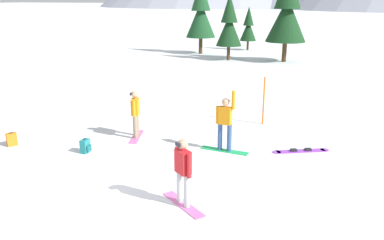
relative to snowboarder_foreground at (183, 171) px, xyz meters
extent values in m
plane|color=white|center=(-2.14, -0.22, -0.89)|extent=(800.00, 800.00, 0.00)
cube|color=pink|center=(0.00, 0.00, -0.88)|extent=(1.41, 1.07, 0.02)
cylinder|color=#B7B7BC|center=(0.13, -0.09, -0.46)|extent=(0.15, 0.15, 0.82)
cylinder|color=#B7B7BC|center=(-0.13, 0.09, -0.46)|extent=(0.15, 0.15, 0.82)
cube|color=red|center=(0.00, 0.00, 0.24)|extent=(0.47, 0.42, 0.56)
cylinder|color=red|center=(0.22, -0.14, 0.23)|extent=(0.11, 0.11, 0.58)
cylinder|color=red|center=(-0.22, 0.14, 0.23)|extent=(0.11, 0.11, 0.58)
sphere|color=tan|center=(0.00, 0.00, 0.68)|extent=(0.24, 0.24, 0.24)
cube|color=black|center=(-0.08, -0.12, 0.69)|extent=(0.16, 0.13, 0.08)
cube|color=pink|center=(-3.56, 3.89, -0.88)|extent=(0.75, 1.46, 0.02)
cylinder|color=gray|center=(-3.50, 3.74, -0.46)|extent=(0.15, 0.15, 0.82)
cylinder|color=gray|center=(-3.61, 4.04, -0.46)|extent=(0.15, 0.15, 0.82)
cube|color=orange|center=(-3.56, 3.89, 0.24)|extent=(0.36, 0.46, 0.58)
cylinder|color=orange|center=(-3.47, 3.65, 0.24)|extent=(0.11, 0.11, 0.58)
cylinder|color=orange|center=(-3.64, 4.14, 0.24)|extent=(0.11, 0.11, 0.58)
sphere|color=tan|center=(-3.56, 3.89, 0.69)|extent=(0.24, 0.24, 0.24)
cube|color=black|center=(-3.69, 3.85, 0.70)|extent=(0.09, 0.17, 0.08)
cube|color=#19B259|center=(-0.21, 3.80, -0.88)|extent=(1.60, 0.33, 0.02)
cylinder|color=#335184|center=(-0.37, 3.80, -0.42)|extent=(0.15, 0.15, 0.90)
cylinder|color=#335184|center=(-0.05, 3.79, -0.42)|extent=(0.15, 0.15, 0.90)
cube|color=orange|center=(-0.21, 3.80, 0.31)|extent=(0.41, 0.25, 0.57)
cylinder|color=orange|center=(-0.47, 3.80, 0.31)|extent=(0.11, 0.11, 0.58)
cylinder|color=orange|center=(0.05, 3.79, 0.85)|extent=(0.11, 0.11, 0.60)
sphere|color=tan|center=(-0.21, 3.80, 0.76)|extent=(0.24, 0.24, 0.24)
cube|color=black|center=(-0.20, 3.94, 0.77)|extent=(0.17, 0.04, 0.08)
cube|color=#993FD8|center=(2.12, 4.71, -0.88)|extent=(1.55, 1.04, 0.02)
cylinder|color=#993FD8|center=(2.82, 5.11, -0.88)|extent=(0.37, 0.37, 0.02)
cylinder|color=#993FD8|center=(1.41, 4.31, -0.88)|extent=(0.37, 0.37, 0.02)
cube|color=black|center=(2.33, 4.83, -0.83)|extent=(0.24, 0.22, 0.07)
cube|color=black|center=(1.91, 4.59, -0.83)|extent=(0.24, 0.22, 0.07)
cube|color=orange|center=(-7.00, 1.51, -0.67)|extent=(0.34, 0.38, 0.44)
cube|color=#A85613|center=(-7.11, 1.58, -0.74)|extent=(0.17, 0.22, 0.20)
cylinder|color=black|center=(-7.00, 1.51, -0.43)|extent=(0.08, 0.11, 0.02)
cube|color=#1E7A7F|center=(-4.31, 1.93, -0.67)|extent=(0.22, 0.33, 0.44)
cube|color=#165B5F|center=(-4.18, 1.94, -0.74)|extent=(0.08, 0.23, 0.20)
cylinder|color=black|center=(-4.31, 1.93, -0.43)|extent=(0.03, 0.12, 0.02)
cylinder|color=orange|center=(0.28, 7.19, 0.06)|extent=(0.06, 0.06, 1.89)
cylinder|color=#472D19|center=(-6.23, 23.17, -0.31)|extent=(0.26, 0.26, 1.15)
cone|color=#143819|center=(-6.23, 23.17, 1.49)|extent=(2.05, 2.05, 2.45)
cone|color=#143819|center=(-6.23, 23.17, 3.21)|extent=(1.34, 1.34, 2.25)
cylinder|color=#472D19|center=(-9.77, 26.04, -0.16)|extent=(0.33, 0.33, 1.46)
cone|color=#194723|center=(-9.77, 26.04, 2.11)|extent=(2.60, 2.60, 3.10)
cylinder|color=#472D19|center=(-1.92, 24.03, -0.11)|extent=(0.36, 0.36, 1.56)
cone|color=#143819|center=(-1.92, 24.03, 2.34)|extent=(3.10, 3.10, 3.33)
cylinder|color=#472D19|center=(-6.51, 30.19, -0.44)|extent=(0.20, 0.20, 0.90)
cone|color=#143819|center=(-6.51, 30.19, 0.97)|extent=(1.56, 1.56, 1.92)
cone|color=#143819|center=(-6.51, 30.19, 2.31)|extent=(1.01, 1.01, 1.76)
camera|label=1|loc=(3.52, -7.91, 3.89)|focal=37.45mm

